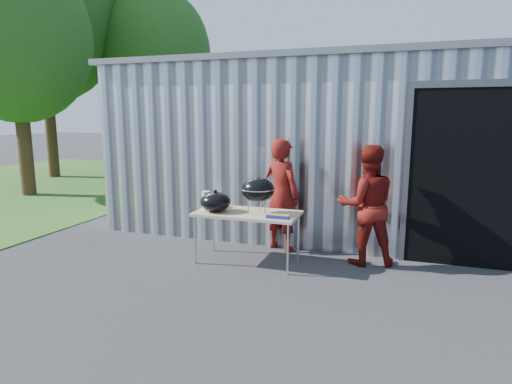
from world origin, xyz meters
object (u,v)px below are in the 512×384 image
(person_cook, at_px, (282,195))
(folding_table, at_px, (247,215))
(kettle_grill, at_px, (258,185))
(person_bystander, at_px, (367,205))

(person_cook, bearing_deg, folding_table, 90.57)
(kettle_grill, relative_size, person_bystander, 0.55)
(folding_table, bearing_deg, person_cook, 67.67)
(folding_table, distance_m, person_cook, 0.82)
(folding_table, bearing_deg, person_bystander, 16.91)
(folding_table, height_order, kettle_grill, kettle_grill)
(folding_table, distance_m, person_bystander, 1.72)
(folding_table, bearing_deg, kettle_grill, -12.87)
(folding_table, distance_m, kettle_grill, 0.49)
(kettle_grill, relative_size, person_cook, 0.53)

